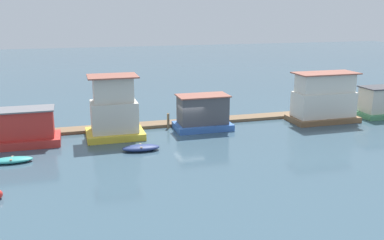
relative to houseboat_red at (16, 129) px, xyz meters
name	(u,v)px	position (x,y,z in m)	size (l,w,h in m)	color
ground_plane	(189,132)	(15.35, 0.00, -1.45)	(200.00, 200.00, 0.00)	#385160
dock_walkway	(181,123)	(15.35, 2.95, -1.30)	(59.60, 1.88, 0.30)	brown
houseboat_red	(16,129)	(0.00, 0.00, 0.00)	(7.15, 3.34, 3.18)	red
houseboat_yellow	(114,111)	(8.35, 0.20, 0.98)	(5.11, 4.01, 5.68)	gold
houseboat_blue	(203,113)	(16.87, 0.55, 0.12)	(5.45, 3.26, 3.38)	#3866B7
houseboat_brown	(324,99)	(29.85, 0.02, 0.88)	(7.03, 3.53, 5.11)	brown
dinghy_teal	(12,160)	(0.06, -4.53, -1.24)	(3.06, 1.27, 0.42)	teal
dinghy_navy	(141,148)	(9.98, -4.40, -1.20)	(3.19, 1.58, 0.50)	navy
mooring_post_centre	(168,121)	(13.71, 1.76, -0.70)	(0.24, 0.24, 1.50)	#846B4C
mooring_post_near_right	(0,130)	(-1.56, 1.76, -0.46)	(0.22, 0.22, 1.98)	#846B4C
mooring_post_far_left	(201,118)	(17.09, 1.76, -0.64)	(0.21, 0.21, 1.62)	brown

